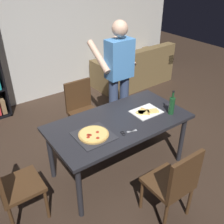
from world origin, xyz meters
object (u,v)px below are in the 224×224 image
at_px(wine_bottle, 172,105).
at_px(kitchen_scissors, 126,132).
at_px(chair_far_side, 82,107).
at_px(chair_left_end, 10,183).
at_px(couch, 134,71).
at_px(person_serving_pizza, 119,74).
at_px(chair_near_camera, 175,182).
at_px(dining_table, 119,126).
at_px(pepperoni_pizza_on_tray, 94,135).

distance_m(wine_bottle, kitchen_scissors, 0.72).
height_order(chair_far_side, chair_left_end, same).
distance_m(couch, person_serving_pizza, 2.01).
height_order(chair_near_camera, chair_far_side, same).
bearing_deg(person_serving_pizza, chair_near_camera, -107.37).
bearing_deg(couch, chair_far_side, -150.89).
bearing_deg(dining_table, chair_near_camera, -90.00).
bearing_deg(dining_table, person_serving_pizza, 54.13).
xyz_separation_m(chair_left_end, wine_bottle, (1.97, -0.24, 0.36)).
relative_size(couch, wine_bottle, 5.48).
height_order(chair_left_end, kitchen_scissors, chair_left_end).
relative_size(couch, pepperoni_pizza_on_tray, 4.36).
distance_m(chair_left_end, pepperoni_pizza_on_tray, 0.96).
bearing_deg(chair_far_side, wine_bottle, -61.68).
height_order(chair_left_end, couch, chair_left_end).
distance_m(dining_table, chair_left_end, 1.35).
distance_m(chair_left_end, couch, 3.81).
distance_m(person_serving_pizza, wine_bottle, 0.96).
bearing_deg(chair_far_side, kitchen_scissors, -94.22).
relative_size(wine_bottle, kitchen_scissors, 1.59).
bearing_deg(chair_far_side, person_serving_pizza, -23.30).
bearing_deg(chair_left_end, chair_near_camera, -34.65).
relative_size(chair_far_side, wine_bottle, 2.85).
xyz_separation_m(pepperoni_pizza_on_tray, wine_bottle, (1.04, -0.15, 0.10)).
relative_size(chair_far_side, chair_left_end, 1.00).
bearing_deg(dining_table, kitchen_scissors, -109.45).
bearing_deg(dining_table, pepperoni_pizza_on_tray, -168.36).
bearing_deg(person_serving_pizza, chair_far_side, 156.70).
bearing_deg(chair_left_end, kitchen_scissors, -11.03).
distance_m(dining_table, couch, 2.78).
distance_m(chair_near_camera, kitchen_scissors, 0.73).
relative_size(chair_far_side, kitchen_scissors, 4.53).
xyz_separation_m(dining_table, chair_near_camera, (-0.00, -0.93, -0.16)).
bearing_deg(wine_bottle, couch, 60.22).
height_order(chair_near_camera, person_serving_pizza, person_serving_pizza).
xyz_separation_m(chair_far_side, couch, (1.90, 1.06, -0.21)).
xyz_separation_m(dining_table, chair_far_side, (0.00, 0.93, -0.16)).
bearing_deg(chair_left_end, couch, 31.49).
distance_m(chair_far_side, kitchen_scissors, 1.20).
distance_m(dining_table, wine_bottle, 0.70).
relative_size(dining_table, wine_bottle, 5.42).
distance_m(chair_near_camera, chair_left_end, 1.63).
bearing_deg(pepperoni_pizza_on_tray, dining_table, 11.64).
bearing_deg(wine_bottle, kitchen_scissors, -179.56).
relative_size(person_serving_pizza, pepperoni_pizza_on_tray, 4.40).
xyz_separation_m(chair_near_camera, wine_bottle, (0.63, 0.69, 0.36)).
distance_m(chair_far_side, wine_bottle, 1.37).
height_order(couch, pepperoni_pizza_on_tray, couch).
height_order(chair_left_end, wine_bottle, wine_bottle).
height_order(chair_far_side, kitchen_scissors, chair_far_side).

